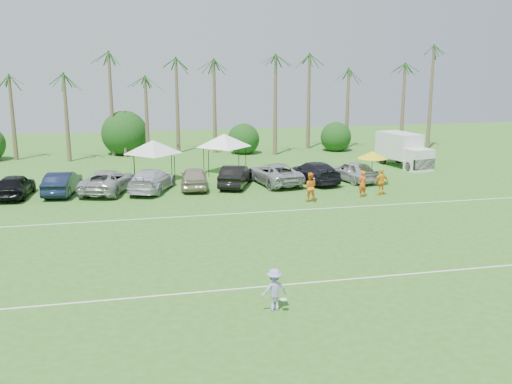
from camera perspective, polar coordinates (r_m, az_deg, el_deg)
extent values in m
plane|color=#316A1F|center=(22.73, 2.82, -11.23)|extent=(120.00, 120.00, 0.00)
cube|color=white|center=(24.50, 1.56, -9.36)|extent=(80.00, 0.10, 0.01)
cube|color=white|center=(35.66, -3.17, -2.23)|extent=(80.00, 0.10, 0.01)
cone|color=brown|center=(59.28, -23.88, 7.14)|extent=(0.44, 0.44, 9.00)
cone|color=brown|center=(58.49, -19.08, 7.96)|extent=(0.44, 0.44, 10.00)
cone|color=brown|center=(58.15, -15.16, 8.69)|extent=(0.44, 0.44, 11.00)
cone|color=brown|center=(58.24, -11.11, 7.41)|extent=(0.44, 0.44, 8.00)
cone|color=brown|center=(58.45, -7.17, 8.06)|extent=(0.44, 0.44, 9.00)
cone|color=brown|center=(58.93, -3.27, 8.67)|extent=(0.44, 0.44, 10.00)
cone|color=brown|center=(59.68, 0.57, 9.22)|extent=(0.44, 0.44, 11.00)
cone|color=brown|center=(61.12, 5.18, 7.85)|extent=(0.44, 0.44, 8.00)
cone|color=brown|center=(62.78, 9.58, 8.31)|extent=(0.44, 0.44, 9.00)
cone|color=brown|center=(64.80, 13.75, 8.70)|extent=(0.44, 0.44, 10.00)
cone|color=brown|center=(66.63, 16.89, 9.06)|extent=(0.44, 0.44, 11.00)
cylinder|color=brown|center=(59.60, -12.93, 4.25)|extent=(0.30, 0.30, 1.40)
sphere|color=#103A10|center=(59.45, -12.98, 5.30)|extent=(4.00, 4.00, 4.00)
cylinder|color=brown|center=(60.72, -1.50, 4.72)|extent=(0.30, 0.30, 1.40)
sphere|color=#103A10|center=(60.57, -1.51, 5.75)|extent=(4.00, 4.00, 4.00)
cylinder|color=brown|center=(63.40, 7.43, 4.97)|extent=(0.30, 0.30, 1.40)
sphere|color=#103A10|center=(63.26, 7.46, 5.95)|extent=(4.00, 4.00, 4.00)
imported|color=#E55719|center=(40.70, 10.59, 0.81)|extent=(0.77, 0.61, 1.87)
imported|color=orange|center=(38.85, 5.39, 0.50)|extent=(1.12, 0.96, 2.00)
imported|color=orange|center=(41.48, 12.43, 0.97)|extent=(1.17, 0.61, 1.90)
cube|color=silver|center=(53.85, 14.10, 4.56)|extent=(3.02, 4.55, 2.28)
cube|color=silver|center=(51.73, 16.00, 3.10)|extent=(2.37, 2.00, 1.92)
cube|color=black|center=(51.25, 16.46, 2.67)|extent=(2.11, 0.66, 0.91)
cube|color=#E5590C|center=(54.61, 15.04, 4.18)|extent=(0.29, 1.44, 0.82)
cylinder|color=black|center=(51.39, 15.04, 2.48)|extent=(0.42, 0.86, 0.82)
cylinder|color=black|center=(52.53, 16.61, 2.60)|extent=(0.42, 0.86, 0.82)
cylinder|color=black|center=(54.40, 12.56, 3.16)|extent=(0.42, 0.86, 0.82)
cylinder|color=black|center=(55.48, 14.09, 3.27)|extent=(0.42, 0.86, 0.82)
cylinder|color=black|center=(44.79, -12.05, 2.04)|extent=(0.06, 0.06, 2.18)
cylinder|color=black|center=(44.91, -8.13, 2.22)|extent=(0.06, 0.06, 2.18)
cylinder|color=black|center=(47.81, -12.10, 2.70)|extent=(0.06, 0.06, 2.18)
cylinder|color=black|center=(47.92, -8.44, 2.88)|extent=(0.06, 0.06, 2.18)
pyramid|color=silver|center=(46.00, -10.29, 5.14)|extent=(4.70, 4.70, 1.09)
cylinder|color=black|center=(47.24, -4.76, 2.86)|extent=(0.06, 0.06, 2.23)
cylinder|color=black|center=(47.76, -1.02, 3.01)|extent=(0.06, 0.06, 2.23)
cylinder|color=black|center=(50.31, -5.26, 3.46)|extent=(0.06, 0.06, 2.23)
cylinder|color=black|center=(50.80, -1.74, 3.60)|extent=(0.06, 0.06, 2.23)
pyramid|color=white|center=(48.68, -3.23, 5.83)|extent=(4.81, 4.81, 1.11)
cylinder|color=black|center=(44.66, 11.51, 2.16)|extent=(0.05, 0.05, 2.37)
cone|color=yellow|center=(44.46, 11.57, 3.66)|extent=(2.37, 2.37, 0.54)
imported|color=#A296D5|center=(21.98, 1.83, -9.73)|extent=(1.16, 0.78, 1.66)
cylinder|color=white|center=(21.98, 2.76, -10.68)|extent=(0.27, 0.27, 0.03)
imported|color=black|center=(43.36, -22.96, 0.59)|extent=(2.36, 5.01, 1.66)
imported|color=black|center=(43.12, -18.80, 0.86)|extent=(2.51, 5.24, 1.66)
imported|color=#9C9D9E|center=(42.85, -14.62, 1.06)|extent=(4.39, 6.51, 1.66)
imported|color=#B7B8C0|center=(42.55, -10.39, 1.19)|extent=(4.18, 6.17, 1.66)
imported|color=gray|center=(42.92, -6.20, 1.43)|extent=(2.45, 5.04, 1.66)
imported|color=black|center=(43.43, -2.08, 1.63)|extent=(3.47, 5.33, 1.66)
imported|color=#969799|center=(44.27, 1.89, 1.85)|extent=(3.64, 6.32, 1.66)
imported|color=black|center=(45.10, 5.79, 1.99)|extent=(3.34, 6.05, 1.66)
imported|color=#B8B8BB|center=(45.95, 9.62, 2.08)|extent=(3.22, 5.22, 1.66)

